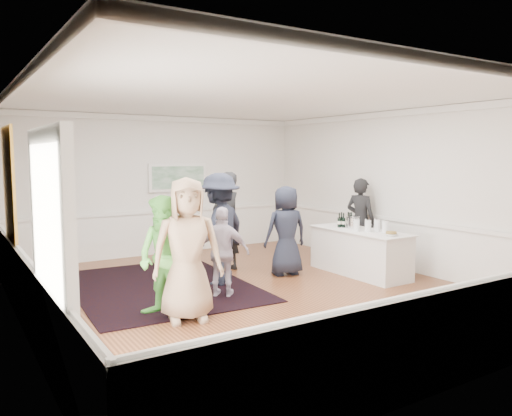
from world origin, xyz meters
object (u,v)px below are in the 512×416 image
bartender (360,221)px  nut_bowl (391,234)px  serving_table (359,252)px  guest_navy (286,231)px  guest_dark_b (226,222)px  guest_green (165,258)px  ice_bucket (353,223)px  guest_dark_a (220,229)px  guest_lilac (223,252)px  guest_tan (187,250)px

bartender → nut_bowl: bearing=138.3°
serving_table → guest_navy: guest_navy is taller
guest_dark_b → guest_green: bearing=23.6°
ice_bucket → serving_table: bearing=-95.1°
guest_green → ice_bucket: 4.27m
guest_dark_a → guest_dark_b: bearing=-153.4°
guest_lilac → ice_bucket: bearing=-137.1°
guest_tan → guest_navy: bearing=43.5°
guest_tan → guest_dark_b: 3.01m
guest_lilac → guest_navy: 1.87m
guest_tan → ice_bucket: size_ratio=7.68×
guest_tan → guest_green: bearing=151.1°
guest_dark_b → ice_bucket: size_ratio=7.59×
ice_bucket → guest_green: bearing=-170.2°
guest_dark_a → ice_bucket: bearing=140.4°
bartender → guest_dark_b: 2.92m
guest_lilac → bartender: bearing=-129.7°
bartender → nut_bowl: bartender is taller
ice_bucket → nut_bowl: ice_bucket is taller
serving_table → guest_navy: (-1.24, 0.71, 0.42)m
guest_dark_b → ice_bucket: (2.08, -1.38, -0.01)m
guest_lilac → guest_dark_b: 1.83m
guest_dark_b → guest_lilac: bearing=38.5°
guest_dark_a → guest_dark_b: (0.59, 0.83, -0.01)m
guest_dark_a → nut_bowl: (2.62, -1.59, -0.09)m
guest_lilac → guest_dark_b: (0.92, 1.56, 0.25)m
serving_table → nut_bowl: nut_bowl is taller
guest_green → guest_lilac: 1.34m
bartender → guest_dark_a: (-3.38, 0.02, 0.09)m
serving_table → guest_green: size_ratio=1.22×
guest_tan → guest_dark_a: guest_tan is taller
guest_dark_a → ice_bucket: (2.67, -0.55, -0.02)m
guest_dark_a → guest_dark_b: size_ratio=1.01×
guest_dark_b → guest_navy: 1.21m
guest_lilac → nut_bowl: guest_lilac is taller
guest_green → guest_dark_b: 3.00m
serving_table → guest_navy: 1.49m
guest_green → guest_navy: (2.95, 1.22, -0.01)m
guest_lilac → nut_bowl: size_ratio=6.28×
guest_green → guest_dark_a: bearing=102.1°
bartender → guest_navy: (-1.97, -0.03, -0.05)m
guest_tan → guest_navy: guest_tan is taller
serving_table → guest_dark_b: size_ratio=1.08×
guest_dark_b → guest_navy: guest_dark_b is taller
guest_green → guest_lilac: guest_green is taller
serving_table → guest_navy: bearing=150.3°
ice_bucket → nut_bowl: bearing=-93.1°
guest_lilac → guest_dark_a: guest_dark_a is taller
guest_green → guest_dark_b: bearing=107.1°
guest_lilac → guest_navy: size_ratio=0.85×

